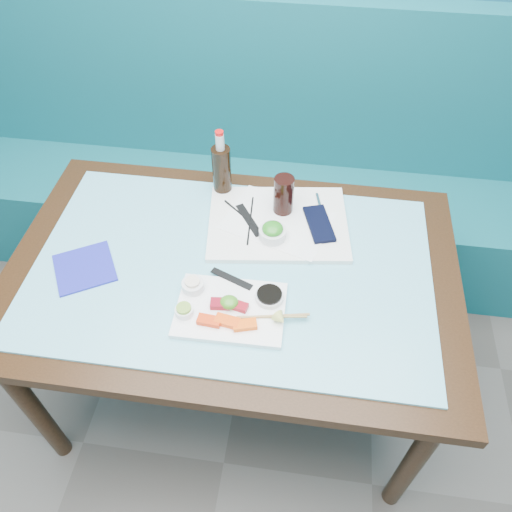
# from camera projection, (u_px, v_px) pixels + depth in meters

# --- Properties ---
(booth_bench) EXTENTS (3.00, 0.56, 1.17)m
(booth_bench) POSITION_uv_depth(u_px,v_px,m) (265.00, 185.00, 2.37)
(booth_bench) COLOR #0F5B64
(booth_bench) RESTS_ON ground
(dining_table) EXTENTS (1.40, 0.90, 0.75)m
(dining_table) POSITION_uv_depth(u_px,v_px,m) (233.00, 285.00, 1.61)
(dining_table) COLOR black
(dining_table) RESTS_ON ground
(glass_top) EXTENTS (1.22, 0.76, 0.01)m
(glass_top) POSITION_uv_depth(u_px,v_px,m) (232.00, 267.00, 1.54)
(glass_top) COLOR #68BDD1
(glass_top) RESTS_ON dining_table
(sashimi_plate) EXTENTS (0.31, 0.23, 0.02)m
(sashimi_plate) POSITION_uv_depth(u_px,v_px,m) (231.00, 310.00, 1.42)
(sashimi_plate) COLOR white
(sashimi_plate) RESTS_ON glass_top
(salmon_left) EXTENTS (0.07, 0.04, 0.02)m
(salmon_left) POSITION_uv_depth(u_px,v_px,m) (209.00, 321.00, 1.38)
(salmon_left) COLOR red
(salmon_left) RESTS_ON sashimi_plate
(salmon_mid) EXTENTS (0.07, 0.04, 0.02)m
(salmon_mid) POSITION_uv_depth(u_px,v_px,m) (227.00, 321.00, 1.38)
(salmon_mid) COLOR #FA490A
(salmon_mid) RESTS_ON sashimi_plate
(salmon_right) EXTENTS (0.07, 0.05, 0.02)m
(salmon_right) POSITION_uv_depth(u_px,v_px,m) (245.00, 325.00, 1.37)
(salmon_right) COLOR #FF570A
(salmon_right) RESTS_ON sashimi_plate
(tuna_left) EXTENTS (0.06, 0.04, 0.02)m
(tuna_left) POSITION_uv_depth(u_px,v_px,m) (220.00, 304.00, 1.41)
(tuna_left) COLOR maroon
(tuna_left) RESTS_ON sashimi_plate
(tuna_right) EXTENTS (0.05, 0.04, 0.02)m
(tuna_right) POSITION_uv_depth(u_px,v_px,m) (239.00, 306.00, 1.41)
(tuna_right) COLOR maroon
(tuna_right) RESTS_ON sashimi_plate
(seaweed_garnish) EXTENTS (0.07, 0.06, 0.03)m
(seaweed_garnish) POSITION_uv_depth(u_px,v_px,m) (229.00, 302.00, 1.41)
(seaweed_garnish) COLOR #3F851E
(seaweed_garnish) RESTS_ON sashimi_plate
(ramekin_wasabi) EXTENTS (0.05, 0.05, 0.02)m
(ramekin_wasabi) POSITION_uv_depth(u_px,v_px,m) (184.00, 311.00, 1.40)
(ramekin_wasabi) COLOR white
(ramekin_wasabi) RESTS_ON sashimi_plate
(wasabi_fill) EXTENTS (0.05, 0.05, 0.01)m
(wasabi_fill) POSITION_uv_depth(u_px,v_px,m) (184.00, 308.00, 1.38)
(wasabi_fill) COLOR #74A435
(wasabi_fill) RESTS_ON ramekin_wasabi
(ramekin_ginger) EXTENTS (0.08, 0.08, 0.03)m
(ramekin_ginger) POSITION_uv_depth(u_px,v_px,m) (193.00, 286.00, 1.45)
(ramekin_ginger) COLOR white
(ramekin_ginger) RESTS_ON sashimi_plate
(ginger_fill) EXTENTS (0.05, 0.05, 0.01)m
(ginger_fill) POSITION_uv_depth(u_px,v_px,m) (192.00, 282.00, 1.44)
(ginger_fill) COLOR beige
(ginger_fill) RESTS_ON ramekin_ginger
(soy_dish) EXTENTS (0.11, 0.11, 0.02)m
(soy_dish) POSITION_uv_depth(u_px,v_px,m) (269.00, 297.00, 1.43)
(soy_dish) COLOR white
(soy_dish) RESTS_ON sashimi_plate
(soy_fill) EXTENTS (0.09, 0.09, 0.01)m
(soy_fill) POSITION_uv_depth(u_px,v_px,m) (269.00, 294.00, 1.42)
(soy_fill) COLOR black
(soy_fill) RESTS_ON soy_dish
(lemon_wedge) EXTENTS (0.05, 0.05, 0.04)m
(lemon_wedge) POSITION_uv_depth(u_px,v_px,m) (280.00, 319.00, 1.37)
(lemon_wedge) COLOR #DBDB68
(lemon_wedge) RESTS_ON sashimi_plate
(chopstick_sleeve) EXTENTS (0.14, 0.07, 0.00)m
(chopstick_sleeve) POSITION_uv_depth(u_px,v_px,m) (232.00, 279.00, 1.48)
(chopstick_sleeve) COLOR black
(chopstick_sleeve) RESTS_ON sashimi_plate
(wooden_chopstick_a) EXTENTS (0.23, 0.05, 0.01)m
(wooden_chopstick_a) POSITION_uv_depth(u_px,v_px,m) (268.00, 316.00, 1.39)
(wooden_chopstick_a) COLOR #A27F4C
(wooden_chopstick_a) RESTS_ON sashimi_plate
(wooden_chopstick_b) EXTENTS (0.20, 0.04, 0.01)m
(wooden_chopstick_b) POSITION_uv_depth(u_px,v_px,m) (272.00, 317.00, 1.39)
(wooden_chopstick_b) COLOR #9B8249
(wooden_chopstick_b) RESTS_ON sashimi_plate
(serving_tray) EXTENTS (0.50, 0.40, 0.02)m
(serving_tray) POSITION_uv_depth(u_px,v_px,m) (278.00, 223.00, 1.65)
(serving_tray) COLOR white
(serving_tray) RESTS_ON glass_top
(paper_placemat) EXTENTS (0.39, 0.33, 0.00)m
(paper_placemat) POSITION_uv_depth(u_px,v_px,m) (278.00, 221.00, 1.64)
(paper_placemat) COLOR white
(paper_placemat) RESTS_ON serving_tray
(seaweed_bowl) EXTENTS (0.11, 0.11, 0.03)m
(seaweed_bowl) POSITION_uv_depth(u_px,v_px,m) (272.00, 234.00, 1.58)
(seaweed_bowl) COLOR silver
(seaweed_bowl) RESTS_ON serving_tray
(seaweed_salad) EXTENTS (0.07, 0.07, 0.03)m
(seaweed_salad) POSITION_uv_depth(u_px,v_px,m) (273.00, 229.00, 1.57)
(seaweed_salad) COLOR #247C1C
(seaweed_salad) RESTS_ON seaweed_bowl
(cola_glass) EXTENTS (0.07, 0.07, 0.14)m
(cola_glass) POSITION_uv_depth(u_px,v_px,m) (284.00, 195.00, 1.63)
(cola_glass) COLOR black
(cola_glass) RESTS_ON serving_tray
(navy_pouch) EXTENTS (0.12, 0.18, 0.01)m
(navy_pouch) POSITION_uv_depth(u_px,v_px,m) (319.00, 224.00, 1.63)
(navy_pouch) COLOR black
(navy_pouch) RESTS_ON serving_tray
(fork) EXTENTS (0.03, 0.09, 0.01)m
(fork) POSITION_uv_depth(u_px,v_px,m) (319.00, 202.00, 1.70)
(fork) COLOR silver
(fork) RESTS_ON serving_tray
(black_chopstick_a) EXTENTS (0.19, 0.17, 0.01)m
(black_chopstick_a) POSITION_uv_depth(u_px,v_px,m) (248.00, 220.00, 1.64)
(black_chopstick_a) COLOR black
(black_chopstick_a) RESTS_ON serving_tray
(black_chopstick_b) EXTENTS (0.02, 0.22, 0.01)m
(black_chopstick_b) POSITION_uv_depth(u_px,v_px,m) (250.00, 220.00, 1.64)
(black_chopstick_b) COLOR black
(black_chopstick_b) RESTS_ON serving_tray
(tray_sleeve) EXTENTS (0.11, 0.15, 0.00)m
(tray_sleeve) POSITION_uv_depth(u_px,v_px,m) (249.00, 220.00, 1.64)
(tray_sleeve) COLOR black
(tray_sleeve) RESTS_ON serving_tray
(cola_bottle_body) EXTENTS (0.08, 0.08, 0.18)m
(cola_bottle_body) POSITION_uv_depth(u_px,v_px,m) (222.00, 171.00, 1.70)
(cola_bottle_body) COLOR black
(cola_bottle_body) RESTS_ON glass_top
(cola_bottle_neck) EXTENTS (0.03, 0.03, 0.06)m
(cola_bottle_neck) POSITION_uv_depth(u_px,v_px,m) (220.00, 142.00, 1.61)
(cola_bottle_neck) COLOR silver
(cola_bottle_neck) RESTS_ON cola_bottle_body
(cola_bottle_cap) EXTENTS (0.03, 0.03, 0.01)m
(cola_bottle_cap) POSITION_uv_depth(u_px,v_px,m) (219.00, 133.00, 1.58)
(cola_bottle_cap) COLOR red
(cola_bottle_cap) RESTS_ON cola_bottle_neck
(blue_napkin) EXTENTS (0.24, 0.24, 0.01)m
(blue_napkin) POSITION_uv_depth(u_px,v_px,m) (85.00, 268.00, 1.53)
(blue_napkin) COLOR #1C209A
(blue_napkin) RESTS_ON glass_top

